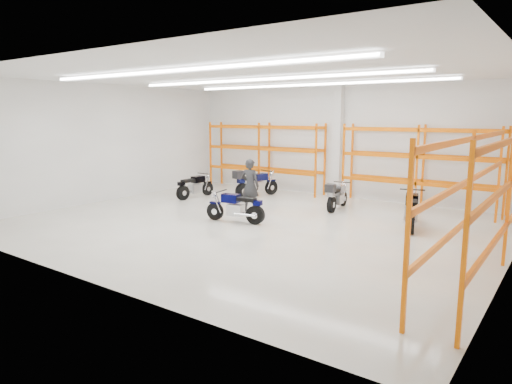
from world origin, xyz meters
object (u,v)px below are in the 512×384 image
Objects in this scene: motorcycle_back_c at (336,196)px; motorcycle_back_a at (194,187)px; standing_man at (250,186)px; motorcycle_main at (237,208)px; motorcycle_back_b at (254,184)px; structural_column at (338,142)px; motorcycle_back_d at (411,211)px.

motorcycle_back_a is at bearing -168.35° from motorcycle_back_c.
standing_man reaches higher than motorcycle_back_c.
motorcycle_back_b is (-2.21, 3.91, 0.09)m from motorcycle_main.
standing_man is 0.41× the size of structural_column.
motorcycle_main is at bearing -60.54° from motorcycle_back_b.
standing_man is (-2.30, -2.01, 0.44)m from motorcycle_back_c.
motorcycle_back_d is at bearing -12.19° from motorcycle_back_b.
motorcycle_main is 4.49m from motorcycle_back_b.
motorcycle_back_b is at bearing 174.63° from motorcycle_back_c.
motorcycle_main is at bearing -152.39° from motorcycle_back_d.
motorcycle_back_d is at bearing -20.59° from motorcycle_back_c.
motorcycle_back_d reaches higher than motorcycle_back_a.
motorcycle_back_b is at bearing 39.68° from motorcycle_back_a.
motorcycle_main is 4.71m from motorcycle_back_a.
motorcycle_main is 1.72m from standing_man.
motorcycle_main is 0.92× the size of motorcycle_back_d.
motorcycle_main is 0.90× the size of motorcycle_back_b.
motorcycle_back_c is at bearing 159.41° from motorcycle_back_d.
motorcycle_main reaches higher than motorcycle_back_a.
motorcycle_back_b is (1.87, 1.55, 0.10)m from motorcycle_back_a.
motorcycle_back_d is at bearing -40.79° from structural_column.
motorcycle_back_c is (3.88, -0.36, -0.06)m from motorcycle_back_b.
motorcycle_back_b is 0.49× the size of structural_column.
motorcycle_back_b is 2.87m from standing_man.
motorcycle_back_d is 0.48× the size of structural_column.
structural_column is (4.59, 3.63, 1.80)m from motorcycle_back_a.
standing_man is 4.79m from structural_column.
motorcycle_back_c is 3.09m from standing_man.
motorcycle_back_d reaches higher than motorcycle_back_c.
standing_man is at bearing 112.49° from motorcycle_main.
structural_column is at bearing 37.43° from motorcycle_back_b.
motorcycle_main is 1.00× the size of motorcycle_back_c.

